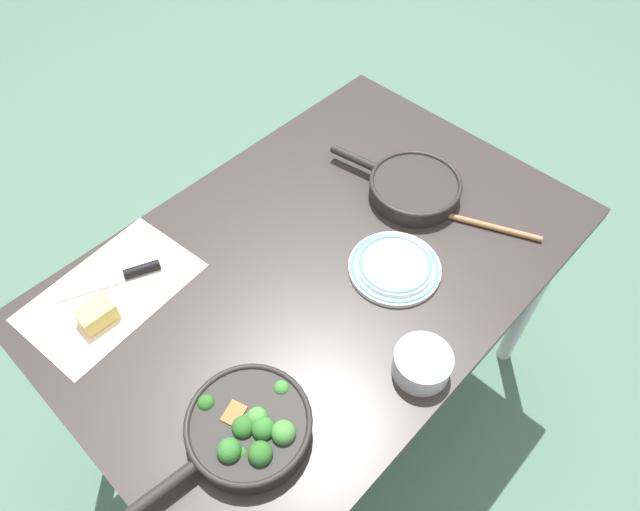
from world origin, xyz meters
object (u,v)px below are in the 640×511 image
grater_knife (124,276)px  prep_bowl_steel (422,364)px  wooden_spoon (454,217)px  skillet_broccoli (249,428)px  skillet_eggs (414,187)px  cheese_block (97,315)px  dinner_plate_stack (395,266)px

grater_knife → prep_bowl_steel: 0.71m
wooden_spoon → skillet_broccoli: bearing=69.4°
skillet_eggs → cheese_block: skillet_eggs is taller
wooden_spoon → cheese_block: size_ratio=4.24×
wooden_spoon → prep_bowl_steel: bearing=92.6°
skillet_eggs → dinner_plate_stack: size_ratio=1.72×
skillet_broccoli → grater_knife: skillet_broccoli is taller
skillet_broccoli → wooden_spoon: size_ratio=1.12×
cheese_block → dinner_plate_stack: (0.56, -0.39, -0.01)m
wooden_spoon → grater_knife: bearing=32.9°
skillet_eggs → cheese_block: size_ratio=4.79×
skillet_broccoli → grater_knife: bearing=-88.7°
cheese_block → dinner_plate_stack: cheese_block is taller
grater_knife → dinner_plate_stack: bearing=159.6°
grater_knife → dinner_plate_stack: size_ratio=1.06×
prep_bowl_steel → wooden_spoon: bearing=26.4°
cheese_block → grater_knife: bearing=28.6°
wooden_spoon → cheese_block: cheese_block is taller
skillet_eggs → wooden_spoon: (0.00, -0.13, -0.02)m
skillet_eggs → prep_bowl_steel: size_ratio=3.10×
dinner_plate_stack → skillet_broccoli: bearing=-174.4°
skillet_eggs → prep_bowl_steel: bearing=120.5°
dinner_plate_stack → prep_bowl_steel: size_ratio=1.81×
skillet_eggs → wooden_spoon: bearing=172.2°
skillet_broccoli → prep_bowl_steel: (0.34, -0.16, -0.00)m
skillet_broccoli → cheese_block: 0.44m
dinner_plate_stack → prep_bowl_steel: prep_bowl_steel is taller
skillet_broccoli → dinner_plate_stack: bearing=-167.6°
skillet_eggs → grater_knife: skillet_eggs is taller
skillet_broccoli → wooden_spoon: 0.74m
grater_knife → skillet_eggs: bearing=178.6°
grater_knife → cheese_block: cheese_block is taller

